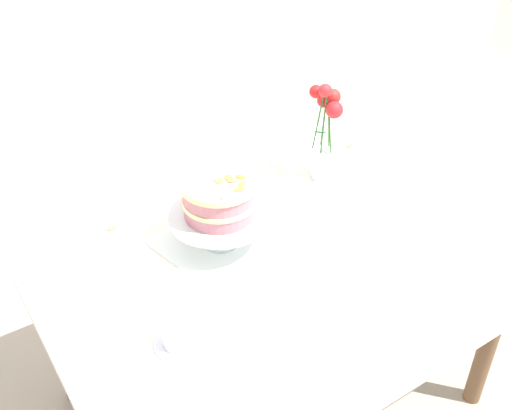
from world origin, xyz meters
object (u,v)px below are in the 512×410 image
Objects in this scene: teacup at (179,337)px; layer_cake at (219,198)px; flower_vase at (325,138)px; dining_table at (281,262)px; cake_stand at (220,219)px.

layer_cake is at bearing 45.31° from teacup.
teacup is (-0.75, -0.41, -0.12)m from flower_vase.
layer_cake is at bearing -165.24° from flower_vase.
teacup is at bearing -155.26° from dining_table.
flower_vase is (0.32, 0.21, 0.24)m from dining_table.
layer_cake reaches higher than dining_table.
flower_vase reaches higher than teacup.
teacup is at bearing -134.69° from layer_cake.
cake_stand reaches higher than teacup.
teacup is at bearing -151.56° from flower_vase.
cake_stand reaches higher than dining_table.
cake_stand is at bearing 152.25° from dining_table.
dining_table is 0.25m from cake_stand.
cake_stand is (-0.16, 0.08, 0.17)m from dining_table.
flower_vase is at bearing 14.76° from layer_cake.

